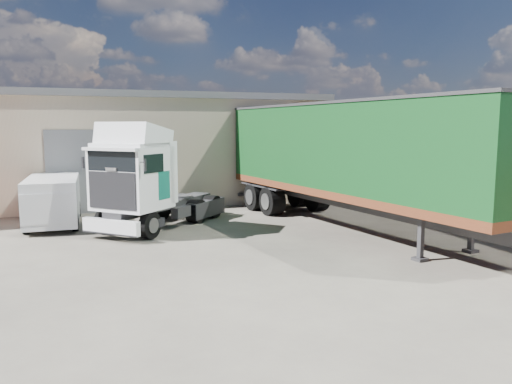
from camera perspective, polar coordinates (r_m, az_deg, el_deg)
name	(u,v)px	position (r m, az deg, el deg)	size (l,w,h in m)	color
ground	(187,270)	(13.31, -7.94, -8.87)	(120.00, 120.00, 0.00)	black
warehouse	(11,147)	(28.80, -26.17, 4.60)	(30.60, 12.60, 5.42)	#B6A68C
brick_boundary_wall	(416,183)	(23.30, 17.82, 1.02)	(0.35, 26.00, 2.50)	#964026
tractor_unit	(146,186)	(18.28, -12.51, 0.73)	(5.52, 5.62, 3.89)	black
box_trailer	(351,153)	(18.40, 10.81, 4.44)	(4.98, 14.08, 4.59)	#2D2D30
panel_van	(53,201)	(20.34, -22.20, -0.97)	(1.88, 4.47, 1.82)	black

